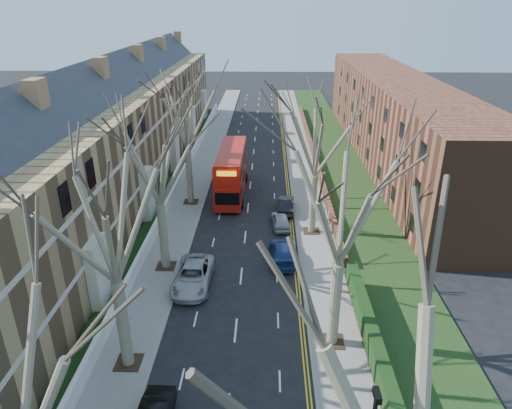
{
  "coord_description": "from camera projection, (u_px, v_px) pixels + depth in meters",
  "views": [
    {
      "loc": [
        1.81,
        -13.16,
        18.34
      ],
      "look_at": [
        0.94,
        20.45,
        3.28
      ],
      "focal_mm": 32.0,
      "sensor_mm": 36.0,
      "label": 1
    }
  ],
  "objects": [
    {
      "name": "flats_right",
      "position": [
        394.0,
        119.0,
        56.33
      ],
      "size": [
        13.97,
        54.0,
        10.0
      ],
      "color": "brown",
      "rests_on": "ground"
    },
    {
      "name": "car_left_far",
      "position": [
        193.0,
        276.0,
        31.88
      ],
      "size": [
        2.63,
        5.49,
        1.51
      ],
      "primitive_type": "imported",
      "rotation": [
        0.0,
        0.0,
        -0.02
      ],
      "color": "#A5A6AB",
      "rests_on": "ground"
    },
    {
      "name": "tree_left_far",
      "position": [
        155.0,
        149.0,
        30.5
      ],
      "size": [
        10.15,
        10.15,
        14.22
      ],
      "color": "#746C52",
      "rests_on": "ground"
    },
    {
      "name": "car_right_far",
      "position": [
        286.0,
        205.0,
        43.11
      ],
      "size": [
        1.75,
        4.27,
        1.38
      ],
      "primitive_type": "imported",
      "rotation": [
        0.0,
        0.0,
        3.07
      ],
      "color": "black",
      "rests_on": "ground"
    },
    {
      "name": "car_right_mid",
      "position": [
        280.0,
        220.0,
        40.23
      ],
      "size": [
        1.82,
        3.85,
        1.27
      ],
      "primitive_type": "imported",
      "rotation": [
        0.0,
        0.0,
        3.23
      ],
      "color": "#9A9DA2",
      "rests_on": "ground"
    },
    {
      "name": "front_wall_left",
      "position": [
        177.0,
        186.0,
        47.76
      ],
      "size": [
        0.3,
        78.0,
        1.0
      ],
      "color": "white",
      "rests_on": "ground"
    },
    {
      "name": "tree_right_far",
      "position": [
        317.0,
        128.0,
        35.7
      ],
      "size": [
        10.15,
        10.15,
        14.22
      ],
      "color": "#746C52",
      "rests_on": "ground"
    },
    {
      "name": "grass_verge_right",
      "position": [
        339.0,
        166.0,
        54.82
      ],
      "size": [
        6.0,
        102.0,
        0.06
      ],
      "color": "#193312",
      "rests_on": "ground"
    },
    {
      "name": "pavement_left",
      "position": [
        203.0,
        166.0,
        55.24
      ],
      "size": [
        3.0,
        102.0,
        0.12
      ],
      "primitive_type": "cube",
      "color": "slate",
      "rests_on": "ground"
    },
    {
      "name": "pavement_right",
      "position": [
        302.0,
        167.0,
        54.96
      ],
      "size": [
        3.0,
        102.0,
        0.12
      ],
      "primitive_type": "cube",
      "color": "slate",
      "rests_on": "ground"
    },
    {
      "name": "car_right_near",
      "position": [
        282.0,
        252.0,
        35.04
      ],
      "size": [
        2.08,
        4.92,
        1.42
      ],
      "primitive_type": "imported",
      "rotation": [
        0.0,
        0.0,
        3.16
      ],
      "color": "navy",
      "rests_on": "ground"
    },
    {
      "name": "tree_left_dist",
      "position": [
        185.0,
        107.0,
        41.32
      ],
      "size": [
        10.5,
        10.5,
        14.71
      ],
      "color": "#746C52",
      "rests_on": "ground"
    },
    {
      "name": "double_decker_bus",
      "position": [
        232.0,
        173.0,
        46.53
      ],
      "size": [
        2.9,
        11.08,
        4.62
      ],
      "rotation": [
        0.0,
        0.0,
        3.13
      ],
      "color": "#A7150B",
      "rests_on": "ground"
    },
    {
      "name": "terrace_left",
      "position": [
        114.0,
        140.0,
        45.89
      ],
      "size": [
        9.7,
        78.0,
        13.6
      ],
      "color": "#98744D",
      "rests_on": "ground"
    },
    {
      "name": "tree_left_mid",
      "position": [
        106.0,
        207.0,
        21.25
      ],
      "size": [
        10.5,
        10.5,
        14.71
      ],
      "color": "#746C52",
      "rests_on": "ground"
    },
    {
      "name": "tree_right_mid",
      "position": [
        344.0,
        193.0,
        22.8
      ],
      "size": [
        10.5,
        10.5,
        14.71
      ],
      "color": "#746C52",
      "rests_on": "ground"
    }
  ]
}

